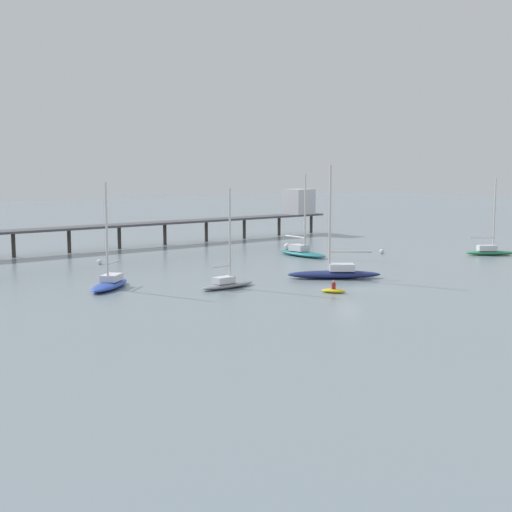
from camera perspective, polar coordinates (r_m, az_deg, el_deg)
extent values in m
plane|color=gray|center=(67.75, 7.39, -2.54)|extent=(400.00, 400.00, 0.00)
cube|color=#4C4C51|center=(103.51, -9.00, 2.52)|extent=(69.96, 10.88, 0.30)
cylinder|color=#38332D|center=(95.14, -18.68, 0.82)|extent=(0.50, 0.50, 3.10)
cylinder|color=#38332D|center=(98.20, -14.60, 1.15)|extent=(0.50, 0.50, 3.10)
cylinder|color=#38332D|center=(101.73, -10.79, 1.44)|extent=(0.50, 0.50, 3.10)
cylinder|color=#38332D|center=(105.68, -7.24, 1.71)|extent=(0.50, 0.50, 3.10)
cylinder|color=#38332D|center=(110.01, -3.96, 1.96)|extent=(0.50, 0.50, 3.10)
cylinder|color=#38332D|center=(114.67, -0.94, 2.18)|extent=(0.50, 0.50, 3.10)
cylinder|color=#38332D|center=(119.63, 1.84, 2.37)|extent=(0.50, 0.50, 3.10)
cylinder|color=#38332D|center=(124.85, 4.40, 2.55)|extent=(0.50, 0.50, 3.10)
cube|color=silver|center=(122.48, 3.41, 4.33)|extent=(4.41, 4.41, 4.22)
ellipsoid|color=gray|center=(67.33, -2.26, -2.33)|extent=(6.31, 2.55, 0.50)
cube|color=silver|center=(66.93, -2.58, -1.91)|extent=(2.10, 1.45, 0.59)
cylinder|color=silver|center=(66.94, -2.08, 1.62)|extent=(0.19, 0.19, 8.78)
cylinder|color=silver|center=(66.52, -2.81, -0.85)|extent=(2.27, 0.48, 0.15)
ellipsoid|color=#2D4CB7|center=(68.28, -11.55, -2.28)|extent=(6.55, 6.63, 0.64)
cube|color=silver|center=(68.72, -11.39, -1.68)|extent=(2.72, 2.74, 0.61)
cylinder|color=silver|center=(67.34, -11.76, 1.82)|extent=(0.21, 0.21, 9.22)
cylinder|color=silver|center=(69.09, -11.24, -0.50)|extent=(2.28, 2.32, 0.17)
ellipsoid|color=navy|center=(73.52, 6.20, -1.47)|extent=(9.25, 7.21, 0.78)
cube|color=silver|center=(73.53, 6.80, -0.89)|extent=(3.03, 2.78, 0.70)
cylinder|color=silver|center=(72.84, 5.89, 3.00)|extent=(0.23, 0.23, 10.71)
cylinder|color=silver|center=(73.47, 7.52, 0.33)|extent=(3.70, 2.52, 0.19)
ellipsoid|color=#287F4C|center=(97.54, 18.11, 0.24)|extent=(6.41, 4.87, 0.57)
cube|color=silver|center=(97.29, 17.84, 0.61)|extent=(2.63, 2.27, 0.70)
cylinder|color=silver|center=(97.23, 18.40, 3.14)|extent=(0.20, 0.20, 9.32)
cylinder|color=silver|center=(96.89, 17.46, 1.39)|extent=(2.78, 1.80, 0.16)
ellipsoid|color=#1E727A|center=(91.69, 3.71, 0.19)|extent=(2.73, 8.49, 0.64)
cube|color=silver|center=(92.11, 3.44, 0.67)|extent=(1.74, 2.45, 0.80)
cylinder|color=silver|center=(90.91, 3.91, 3.40)|extent=(0.22, 0.22, 9.72)
cylinder|color=silver|center=(92.55, 3.13, 1.54)|extent=(0.37, 3.73, 0.18)
ellipsoid|color=yellow|center=(65.09, 6.17, -2.76)|extent=(2.13, 2.39, 0.35)
cylinder|color=maroon|center=(65.02, 6.17, -2.37)|extent=(0.50, 0.50, 0.55)
sphere|color=tan|center=(64.95, 6.18, -2.02)|extent=(0.24, 0.24, 0.24)
sphere|color=silver|center=(85.72, -12.30, -0.45)|extent=(0.60, 0.60, 0.60)
sphere|color=silver|center=(95.48, 9.95, 0.36)|extent=(0.63, 0.63, 0.63)
sphere|color=silver|center=(99.11, 2.49, 0.77)|extent=(0.88, 0.88, 0.88)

